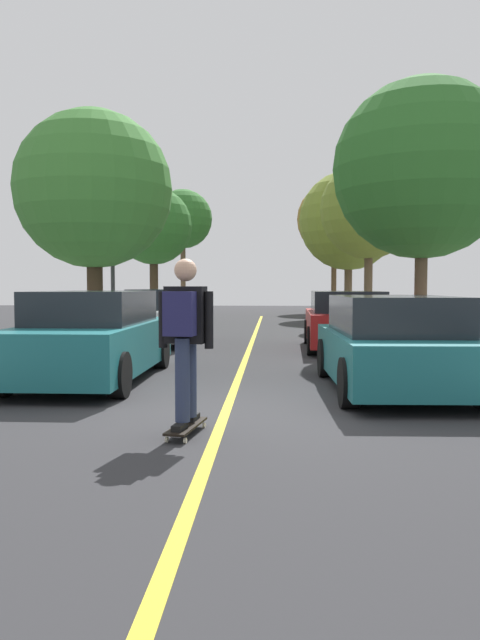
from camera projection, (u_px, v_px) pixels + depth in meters
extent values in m
plane|color=#2D2D30|center=(226.00, 410.00, 7.64)|extent=(80.00, 80.00, 0.00)
cube|color=gold|center=(242.00, 367.00, 11.63)|extent=(0.12, 39.20, 0.01)
cube|color=#196066|center=(93.00, 346.00, 10.01)|extent=(1.79, 4.50, 0.75)
cube|color=black|center=(94.00, 307.00, 10.05)|extent=(1.57, 2.53, 0.52)
cylinder|color=black|center=(119.00, 375.00, 8.43)|extent=(0.22, 0.64, 0.64)
cylinder|color=black|center=(1.00, 374.00, 8.53)|extent=(0.22, 0.64, 0.64)
cylinder|color=black|center=(161.00, 351.00, 11.52)|extent=(0.22, 0.64, 0.64)
cylinder|color=black|center=(74.00, 350.00, 11.61)|extent=(0.22, 0.64, 0.64)
cube|color=white|center=(163.00, 323.00, 16.42)|extent=(1.77, 4.10, 0.74)
cube|color=black|center=(164.00, 299.00, 16.51)|extent=(1.55, 2.44, 0.52)
cylinder|color=black|center=(186.00, 336.00, 15.04)|extent=(0.22, 0.64, 0.64)
cylinder|color=black|center=(120.00, 335.00, 15.14)|extent=(0.22, 0.64, 0.64)
cylinder|color=black|center=(200.00, 328.00, 17.72)|extent=(0.22, 0.64, 0.64)
cylinder|color=black|center=(144.00, 328.00, 17.82)|extent=(0.22, 0.64, 0.64)
cube|color=#196066|center=(394.00, 356.00, 9.04)|extent=(1.91, 4.11, 0.67)
cube|color=black|center=(394.00, 314.00, 9.03)|extent=(1.66, 2.59, 0.53)
cylinder|color=black|center=(325.00, 358.00, 10.41)|extent=(0.24, 0.65, 0.64)
cylinder|color=black|center=(427.00, 358.00, 10.36)|extent=(0.24, 0.65, 0.64)
cylinder|color=black|center=(349.00, 383.00, 7.75)|extent=(0.24, 0.65, 0.64)
cube|color=maroon|center=(346.00, 327.00, 14.93)|extent=(1.95, 4.16, 0.73)
cube|color=black|center=(347.00, 301.00, 14.77)|extent=(1.68, 2.48, 0.49)
cylinder|color=black|center=(309.00, 332.00, 16.37)|extent=(0.24, 0.65, 0.64)
cylinder|color=black|center=(374.00, 332.00, 16.23)|extent=(0.24, 0.65, 0.64)
cylinder|color=black|center=(312.00, 341.00, 13.66)|extent=(0.24, 0.65, 0.64)
cylinder|color=black|center=(391.00, 341.00, 13.52)|extent=(0.24, 0.65, 0.64)
cylinder|color=#3D2D1E|center=(95.00, 285.00, 16.15)|extent=(0.41, 0.41, 2.84)
sphere|color=#3D7F33|center=(94.00, 189.00, 16.01)|extent=(4.07, 4.07, 4.07)
cylinder|color=#3D2D1E|center=(154.00, 287.00, 24.16)|extent=(0.33, 0.33, 2.67)
sphere|color=#2D6B28|center=(154.00, 226.00, 24.03)|extent=(2.99, 2.99, 2.99)
cylinder|color=brown|center=(183.00, 276.00, 31.97)|extent=(0.26, 0.26, 3.82)
sphere|color=#2D6B28|center=(183.00, 219.00, 31.81)|extent=(3.02, 3.02, 3.02)
cylinder|color=brown|center=(421.00, 283.00, 14.67)|extent=(0.29, 0.29, 2.94)
sphere|color=#2D6B28|center=(423.00, 169.00, 14.52)|extent=(4.20, 4.20, 4.20)
cylinder|color=brown|center=(368.00, 279.00, 22.77)|extent=(0.31, 0.31, 3.25)
sphere|color=olive|center=(369.00, 210.00, 22.62)|extent=(3.59, 3.59, 3.59)
cylinder|color=brown|center=(348.00, 280.00, 28.84)|extent=(0.36, 0.36, 3.31)
sphere|color=olive|center=(349.00, 221.00, 28.69)|extent=(4.60, 4.60, 4.60)
cylinder|color=#4C3823|center=(334.00, 276.00, 35.68)|extent=(0.30, 0.30, 3.87)
sphere|color=olive|center=(334.00, 219.00, 35.50)|extent=(4.26, 4.26, 4.26)
cylinder|color=#B2140F|center=(59.00, 340.00, 12.73)|extent=(0.20, 0.20, 0.55)
sphere|color=#B2140F|center=(58.00, 324.00, 12.72)|extent=(0.18, 0.18, 0.18)
cylinder|color=#38383D|center=(113.00, 251.00, 17.96)|extent=(0.12, 0.12, 4.80)
cube|color=#EAE5C6|center=(112.00, 163.00, 17.82)|extent=(0.36, 0.24, 0.20)
cube|color=black|center=(186.00, 426.00, 6.37)|extent=(0.35, 0.86, 0.02)
cylinder|color=beige|center=(187.00, 424.00, 6.73)|extent=(0.03, 0.06, 0.06)
cylinder|color=beige|center=(204.00, 425.00, 6.69)|extent=(0.03, 0.06, 0.06)
cylinder|color=beige|center=(167.00, 440.00, 6.06)|extent=(0.03, 0.06, 0.06)
cylinder|color=beige|center=(185.00, 441.00, 6.02)|extent=(0.03, 0.06, 0.06)
cube|color=#99999E|center=(196.00, 421.00, 6.71)|extent=(0.11, 0.06, 0.02)
cube|color=#99999E|center=(176.00, 436.00, 6.04)|extent=(0.11, 0.06, 0.02)
cube|color=black|center=(192.00, 417.00, 6.58)|extent=(0.14, 0.27, 0.06)
cube|color=black|center=(180.00, 427.00, 6.16)|extent=(0.14, 0.27, 0.06)
cylinder|color=#283351|center=(189.00, 377.00, 6.46)|extent=(0.17, 0.17, 0.84)
cylinder|color=#283351|center=(182.00, 380.00, 6.23)|extent=(0.17, 0.17, 0.84)
cube|color=black|center=(186.00, 315.00, 6.31)|extent=(0.43, 0.28, 0.58)
sphere|color=tan|center=(185.00, 270.00, 6.28)|extent=(0.23, 0.23, 0.23)
cylinder|color=black|center=(163.00, 319.00, 6.36)|extent=(0.10, 0.10, 0.58)
cylinder|color=black|center=(209.00, 320.00, 6.26)|extent=(0.10, 0.10, 0.58)
cube|color=#1E1E4C|center=(180.00, 314.00, 6.11)|extent=(0.32, 0.23, 0.44)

